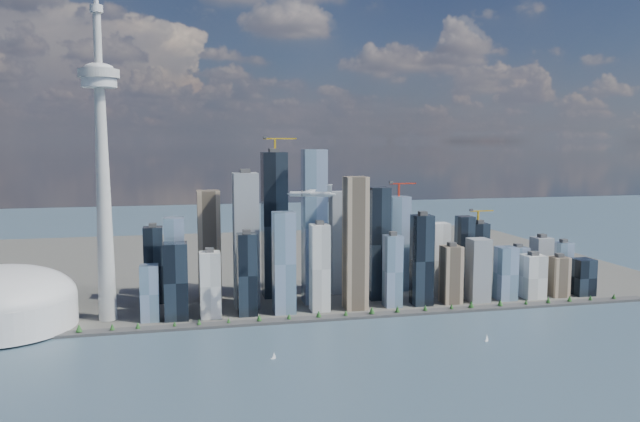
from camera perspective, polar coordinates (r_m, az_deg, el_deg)
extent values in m
plane|color=#334759|center=(700.23, 4.36, -15.53)|extent=(4000.00, 4000.00, 0.00)
cube|color=#383838|center=(928.61, -0.19, -9.82)|extent=(1100.00, 22.00, 4.00)
cube|color=#4C4C47|center=(1359.78, -4.27, -4.64)|extent=(1400.00, 900.00, 3.00)
cylinder|color=#3F2D1E|center=(929.41, -24.81, -10.20)|extent=(1.00, 1.00, 2.40)
cone|color=#1C4619|center=(928.42, -24.82, -9.99)|extent=(7.20, 7.20, 8.00)
cylinder|color=#3F2D1E|center=(914.78, -19.41, -10.23)|extent=(1.00, 1.00, 2.40)
cone|color=#1C4619|center=(913.78, -19.42, -10.02)|extent=(7.20, 7.20, 8.00)
cylinder|color=#3F2D1E|center=(908.21, -13.89, -10.17)|extent=(1.00, 1.00, 2.40)
cone|color=#1C4619|center=(907.21, -13.90, -9.96)|extent=(7.20, 7.20, 8.00)
cylinder|color=#3F2D1E|center=(909.89, -8.34, -10.02)|extent=(1.00, 1.00, 2.40)
cone|color=#1C4619|center=(908.89, -8.35, -9.80)|extent=(7.20, 7.20, 8.00)
cylinder|color=#3F2D1E|center=(919.78, -2.87, -9.78)|extent=(1.00, 1.00, 2.40)
cone|color=#1C4619|center=(918.78, -2.87, -9.56)|extent=(7.20, 7.20, 8.00)
cylinder|color=#3F2D1E|center=(937.60, 2.43, -9.46)|extent=(1.00, 1.00, 2.40)
cone|color=#1C4619|center=(936.62, 2.43, -9.25)|extent=(7.20, 7.20, 8.00)
cylinder|color=#3F2D1E|center=(962.92, 7.48, -9.08)|extent=(1.00, 1.00, 2.40)
cone|color=#1C4619|center=(961.97, 7.48, -8.88)|extent=(7.20, 7.20, 8.00)
cylinder|color=#3F2D1E|center=(995.17, 12.23, -8.67)|extent=(1.00, 1.00, 2.40)
cone|color=#1C4619|center=(994.25, 12.23, -8.46)|extent=(7.20, 7.20, 8.00)
cylinder|color=#3F2D1E|center=(1033.70, 16.64, -8.22)|extent=(1.00, 1.00, 2.40)
cone|color=#1C4619|center=(1032.81, 16.65, -8.03)|extent=(7.20, 7.20, 8.00)
cylinder|color=#3F2D1E|center=(1077.83, 20.70, -7.77)|extent=(1.00, 1.00, 2.40)
cone|color=#1C4619|center=(1076.98, 20.71, -7.59)|extent=(7.20, 7.20, 8.00)
cylinder|color=#3F2D1E|center=(1126.92, 24.42, -7.32)|extent=(1.00, 1.00, 2.40)
cone|color=#1C4619|center=(1126.10, 24.43, -7.15)|extent=(7.20, 7.20, 8.00)
cube|color=black|center=(933.16, -12.90, -6.27)|extent=(34.00, 34.00, 112.62)
cube|color=#6F8EA8|center=(979.00, -12.91, -4.76)|extent=(30.00, 30.00, 143.34)
cube|color=silver|center=(935.71, -9.80, -6.65)|extent=(30.00, 30.00, 97.27)
cube|color=tan|center=(1030.74, -10.13, -3.13)|extent=(36.00, 36.00, 179.17)
cube|color=gray|center=(977.89, -6.79, -2.67)|extent=(38.00, 38.00, 209.89)
cube|color=black|center=(936.95, -6.44, -5.77)|extent=(28.00, 28.00, 122.86)
cube|color=#6F8EA8|center=(941.10, -3.11, -4.73)|extent=(32.00, 32.00, 153.58)
cube|color=black|center=(1036.40, -4.08, -1.27)|extent=(40.00, 40.00, 240.61)
cube|color=#6F8EA8|center=(992.13, -0.47, -1.45)|extent=(36.00, 36.00, 245.73)
cube|color=silver|center=(953.47, 0.17, -5.21)|extent=(28.00, 28.00, 133.10)
cube|color=tan|center=(960.39, 3.38, -2.96)|extent=(34.00, 34.00, 204.77)
cube|color=gray|center=(1062.88, 1.82, -2.88)|extent=(30.00, 30.00, 174.06)
cube|color=black|center=(1025.17, 5.57, -2.96)|extent=(32.00, 32.00, 184.29)
cube|color=#6F8EA8|center=(985.17, 6.45, -5.48)|extent=(26.00, 26.00, 112.62)
cube|color=black|center=(999.34, 9.18, -4.45)|extent=(30.00, 30.00, 143.34)
cube|color=#6F8EA8|center=(1094.22, 7.16, -2.93)|extent=(34.00, 34.00, 163.82)
cube|color=silver|center=(1065.51, 10.68, -4.37)|extent=(28.00, 28.00, 122.86)
cube|color=tan|center=(1023.71, 11.77, -5.71)|extent=(30.00, 30.00, 92.15)
cube|color=gray|center=(1044.00, 14.29, -5.25)|extent=(32.00, 32.00, 102.39)
cube|color=black|center=(1085.09, 13.12, -3.95)|extent=(26.00, 26.00, 133.10)
cube|color=#6F8EA8|center=(1068.77, 16.68, -5.47)|extent=(30.00, 30.00, 87.03)
cube|color=black|center=(1157.28, 14.16, -3.86)|extent=(28.00, 28.00, 112.62)
cube|color=#6F8EA8|center=(1136.75, 17.65, -5.07)|extent=(30.00, 30.00, 76.79)
cube|color=silver|center=(1095.32, 18.96, -5.68)|extent=(34.00, 34.00, 71.67)
cube|color=tan|center=(1119.75, 20.93, -5.63)|extent=(28.00, 28.00, 66.55)
cube|color=gray|center=(1158.38, 19.59, -4.54)|extent=(30.00, 30.00, 92.15)
cube|color=black|center=(1145.43, 22.82, -5.57)|extent=(32.00, 32.00, 61.43)
cube|color=#6F8EA8|center=(1183.66, 21.44, -4.64)|extent=(26.00, 26.00, 81.91)
cube|color=black|center=(1036.06, -15.10, -4.78)|extent=(30.00, 30.00, 122.86)
cube|color=#6F8EA8|center=(937.84, -15.34, -7.24)|extent=(26.00, 26.00, 81.91)
cube|color=gold|center=(1027.22, -4.14, 6.00)|extent=(3.00, 3.00, 22.00)
cube|color=gold|center=(1028.46, -3.68, 6.62)|extent=(55.00, 2.20, 2.20)
cube|color=#383838|center=(1024.93, -5.06, 6.72)|extent=(6.00, 4.00, 4.00)
cube|color=#B22919|center=(1083.15, 7.23, 1.92)|extent=(3.00, 3.00, 22.00)
cube|color=#B22919|center=(1084.82, 7.59, 2.51)|extent=(48.00, 2.20, 2.20)
cube|color=#383838|center=(1077.45, 6.51, 2.60)|extent=(6.00, 4.00, 4.00)
cube|color=gold|center=(1147.46, 14.26, -0.55)|extent=(3.00, 3.00, 22.00)
cube|color=gold|center=(1149.27, 14.57, 0.01)|extent=(45.00, 2.20, 2.20)
cube|color=#383838|center=(1139.99, 13.67, 0.08)|extent=(6.00, 4.00, 4.00)
cone|color=#B1B0AB|center=(941.54, -19.16, 0.66)|extent=(26.00, 26.00, 340.00)
cylinder|color=silver|center=(940.98, -19.54, 11.01)|extent=(48.00, 48.00, 14.00)
cylinder|color=#B1B0AB|center=(942.10, -19.57, 11.74)|extent=(56.00, 56.00, 12.00)
ellipsoid|color=silver|center=(942.93, -19.59, 12.22)|extent=(40.00, 40.00, 14.00)
cylinder|color=#B1B0AB|center=(948.09, -19.68, 14.63)|extent=(11.00, 11.00, 80.00)
cylinder|color=silver|center=(954.90, -19.78, 17.00)|extent=(18.00, 18.00, 10.00)
cylinder|color=silver|center=(982.89, -27.12, -8.23)|extent=(200.00, 200.00, 44.00)
ellipsoid|color=silver|center=(977.84, -27.19, -6.98)|extent=(200.00, 200.00, 84.00)
cylinder|color=silver|center=(829.37, -0.91, 1.55)|extent=(52.70, 28.40, 6.73)
cone|color=silver|center=(835.88, -2.81, 1.58)|extent=(9.46, 9.14, 6.73)
cone|color=silver|center=(823.59, 1.10, 1.52)|extent=(12.35, 10.43, 6.73)
cube|color=silver|center=(829.52, -1.05, 1.80)|extent=(31.65, 57.23, 1.05)
cylinder|color=silver|center=(818.41, -1.22, 1.62)|extent=(12.11, 8.17, 3.79)
cylinder|color=silver|center=(840.92, -0.88, 1.75)|extent=(12.11, 8.17, 3.79)
cylinder|color=#3F3F3F|center=(819.81, -1.65, 1.63)|extent=(3.71, 7.81, 8.41)
cylinder|color=#3F3F3F|center=(842.29, -1.30, 1.76)|extent=(3.71, 7.81, 8.41)
cube|color=silver|center=(823.62, 0.88, 1.99)|extent=(5.72, 3.16, 11.57)
cube|color=silver|center=(823.19, 0.88, 2.40)|extent=(11.93, 19.18, 0.74)
cube|color=white|center=(774.39, -4.30, -13.31)|extent=(6.08, 2.56, 0.79)
cylinder|color=#999999|center=(772.89, -4.30, -12.99)|extent=(0.24, 0.24, 8.84)
cube|color=white|center=(863.12, 14.96, -11.42)|extent=(6.57, 4.08, 0.84)
cylinder|color=#999999|center=(861.67, 14.97, -11.11)|extent=(0.25, 0.25, 9.47)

